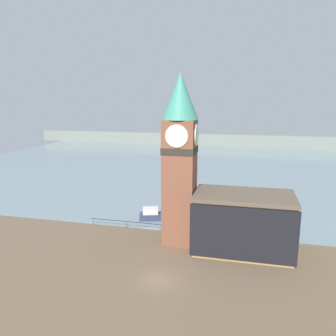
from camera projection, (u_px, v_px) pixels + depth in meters
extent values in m
plane|color=brown|center=(158.00, 281.00, 36.51)|extent=(160.00, 160.00, 0.00)
cube|color=gray|center=(218.00, 162.00, 106.96)|extent=(160.00, 120.00, 0.00)
cube|color=gray|center=(226.00, 140.00, 144.53)|extent=(180.00, 3.00, 5.00)
cube|color=#232328|center=(126.00, 221.00, 51.44)|extent=(11.98, 0.08, 0.08)
cylinder|color=#232328|center=(93.00, 222.00, 52.85)|extent=(0.07, 0.07, 1.05)
cylinder|color=#232328|center=(126.00, 225.00, 51.55)|extent=(0.07, 0.07, 1.05)
cylinder|color=#232328|center=(161.00, 228.00, 50.24)|extent=(0.07, 0.07, 1.05)
cube|color=brown|center=(180.00, 183.00, 45.07)|extent=(4.21, 4.21, 17.24)
cube|color=#2D2823|center=(180.00, 150.00, 44.15)|extent=(4.33, 4.33, 0.90)
cylinder|color=tan|center=(177.00, 136.00, 41.67)|extent=(3.05, 0.12, 3.05)
cylinder|color=silver|center=(176.00, 136.00, 41.59)|extent=(2.77, 0.12, 2.77)
cylinder|color=tan|center=(196.00, 135.00, 43.23)|extent=(0.12, 3.05, 3.05)
cylinder|color=silver|center=(197.00, 135.00, 43.21)|extent=(0.12, 2.77, 2.77)
cone|color=teal|center=(180.00, 96.00, 42.71)|extent=(4.84, 4.84, 6.04)
cube|color=#A88451|center=(243.00, 224.00, 43.29)|extent=(12.42, 7.31, 7.34)
cube|color=brown|center=(244.00, 196.00, 42.50)|extent=(12.82, 7.71, 0.50)
cube|color=black|center=(242.00, 234.00, 39.64)|extent=(12.92, 0.30, 6.75)
cube|color=#333856|center=(157.00, 216.00, 55.30)|extent=(6.13, 3.66, 1.01)
cube|color=silver|center=(151.00, 211.00, 55.05)|extent=(2.85, 2.15, 1.06)
cylinder|color=black|center=(167.00, 236.00, 47.65)|extent=(0.33, 0.33, 0.65)
sphere|color=black|center=(167.00, 234.00, 47.58)|extent=(0.35, 0.35, 0.35)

